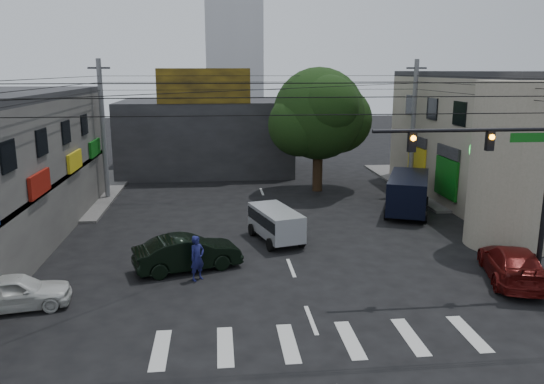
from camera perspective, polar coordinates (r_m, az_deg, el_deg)
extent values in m
plane|color=black|center=(21.64, 2.81, -10.06)|extent=(160.00, 160.00, 0.00)
cube|color=#514F4C|center=(41.36, -26.93, -0.15)|extent=(16.00, 16.00, 0.15)
cube|color=#514F4C|center=(43.99, 22.84, 0.95)|extent=(16.00, 16.00, 0.15)
cube|color=gray|center=(39.15, 26.81, 5.04)|extent=(14.00, 18.00, 8.00)
cylinder|color=gray|center=(27.92, 24.51, 2.60)|extent=(4.00, 4.00, 8.00)
cube|color=#232326|center=(46.00, -7.08, 6.05)|extent=(14.00, 10.00, 6.00)
cube|color=olive|center=(40.80, -7.37, 11.24)|extent=(7.00, 0.30, 2.60)
cylinder|color=black|center=(37.87, 4.93, 3.41)|extent=(0.70, 0.70, 4.40)
sphere|color=black|center=(37.47, 5.03, 8.39)|extent=(6.40, 6.40, 6.40)
cylinder|color=black|center=(20.89, 20.05, 6.26)|extent=(7.00, 0.14, 0.14)
cube|color=black|center=(21.39, 22.38, 5.12)|extent=(0.28, 0.22, 0.75)
cube|color=black|center=(20.14, 14.81, 5.24)|extent=(0.28, 0.22, 0.75)
sphere|color=orange|center=(21.25, 22.59, 5.47)|extent=(0.20, 0.20, 0.20)
sphere|color=orange|center=(19.99, 14.98, 5.61)|extent=(0.20, 0.20, 0.20)
cube|color=#0C5A12|center=(22.12, 25.84, 5.30)|extent=(1.40, 0.06, 0.35)
cylinder|color=#59595B|center=(36.63, -17.69, 6.31)|extent=(0.32, 0.32, 9.20)
cylinder|color=#59595B|center=(38.37, 14.93, 6.76)|extent=(0.32, 0.32, 9.20)
imported|color=black|center=(23.33, -9.06, -6.48)|extent=(4.20, 5.49, 1.51)
imported|color=silver|center=(21.54, -25.95, -9.64)|extent=(2.85, 4.39, 1.32)
imported|color=#500C0B|center=(24.00, 24.44, -7.04)|extent=(4.76, 6.09, 1.45)
imported|color=#16184D|center=(22.09, -8.04, -7.05)|extent=(1.14, 1.14, 1.89)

